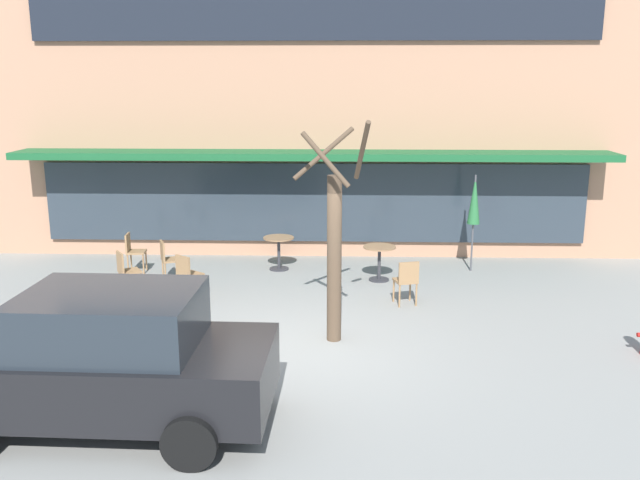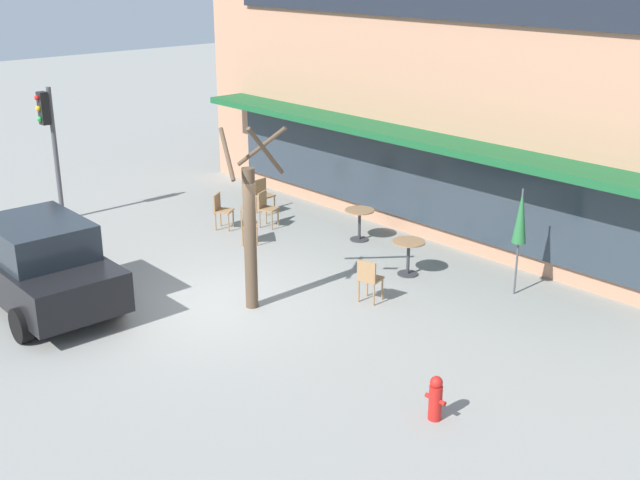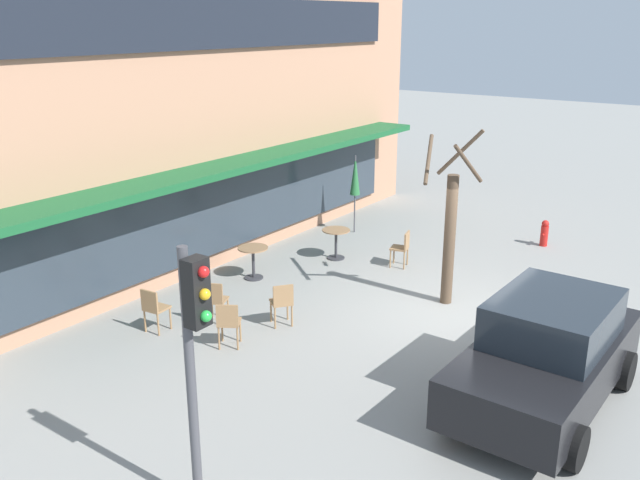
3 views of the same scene
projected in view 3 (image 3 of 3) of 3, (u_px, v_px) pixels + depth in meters
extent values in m
plane|color=gray|center=(456.00, 317.00, 13.72)|extent=(80.00, 80.00, 0.00)
cube|color=tan|center=(118.00, 91.00, 18.01)|extent=(16.27, 8.00, 7.87)
cube|color=#19592D|center=(249.00, 162.00, 15.93)|extent=(13.83, 1.10, 0.16)
cube|color=#1E232D|center=(228.00, 23.00, 15.23)|extent=(13.02, 0.10, 1.10)
cube|color=#2D3842|center=(236.00, 208.00, 16.58)|extent=(13.02, 0.10, 1.90)
cylinder|color=#333338|center=(254.00, 278.00, 15.76)|extent=(0.44, 0.44, 0.03)
cylinder|color=#333338|center=(253.00, 263.00, 15.65)|extent=(0.07, 0.07, 0.70)
cylinder|color=#99704C|center=(253.00, 248.00, 15.54)|extent=(0.70, 0.70, 0.03)
cylinder|color=#333338|center=(336.00, 258.00, 17.07)|extent=(0.44, 0.44, 0.03)
cylinder|color=#333338|center=(336.00, 244.00, 16.96)|extent=(0.07, 0.07, 0.70)
cylinder|color=#99704C|center=(336.00, 230.00, 16.84)|extent=(0.70, 0.70, 0.03)
cylinder|color=#4C4C51|center=(355.00, 194.00, 18.84)|extent=(0.04, 0.04, 2.20)
cone|color=#286B38|center=(355.00, 175.00, 18.67)|extent=(0.28, 0.28, 1.10)
cylinder|color=#9E754C|center=(390.00, 259.00, 16.37)|extent=(0.04, 0.04, 0.45)
cylinder|color=#9E754C|center=(394.00, 255.00, 16.67)|extent=(0.04, 0.04, 0.45)
cylinder|color=#9E754C|center=(404.00, 261.00, 16.26)|extent=(0.04, 0.04, 0.45)
cylinder|color=#9E754C|center=(407.00, 256.00, 16.56)|extent=(0.04, 0.04, 0.45)
cube|color=#9E754C|center=(399.00, 248.00, 16.39)|extent=(0.49, 0.49, 0.04)
cube|color=#9E754C|center=(407.00, 240.00, 16.26)|extent=(0.40, 0.14, 0.40)
cylinder|color=#9E754C|center=(157.00, 315.00, 13.28)|extent=(0.04, 0.04, 0.45)
cylinder|color=#9E754C|center=(170.00, 318.00, 13.12)|extent=(0.04, 0.04, 0.45)
cylinder|color=#9E754C|center=(145.00, 321.00, 13.00)|extent=(0.04, 0.04, 0.45)
cylinder|color=#9E754C|center=(158.00, 325.00, 12.84)|extent=(0.04, 0.04, 0.45)
cube|color=#9E754C|center=(157.00, 308.00, 12.98)|extent=(0.44, 0.44, 0.04)
cube|color=#9E754C|center=(149.00, 301.00, 12.77)|extent=(0.08, 0.40, 0.40)
cylinder|color=#9E754C|center=(212.00, 307.00, 13.63)|extent=(0.04, 0.04, 0.45)
cylinder|color=#9E754C|center=(228.00, 309.00, 13.56)|extent=(0.04, 0.04, 0.45)
cylinder|color=#9E754C|center=(206.00, 314.00, 13.32)|extent=(0.04, 0.04, 0.45)
cylinder|color=#9E754C|center=(222.00, 315.00, 13.25)|extent=(0.04, 0.04, 0.45)
cube|color=#9E754C|center=(216.00, 300.00, 13.36)|extent=(0.53, 0.53, 0.04)
cube|color=#9E754C|center=(213.00, 293.00, 13.13)|extent=(0.20, 0.38, 0.40)
cylinder|color=#9E754C|center=(222.00, 330.00, 12.62)|extent=(0.04, 0.04, 0.45)
cylinder|color=#9E754C|center=(240.00, 330.00, 12.61)|extent=(0.04, 0.04, 0.45)
cylinder|color=#9E754C|center=(219.00, 338.00, 12.30)|extent=(0.04, 0.04, 0.45)
cylinder|color=#9E754C|center=(238.00, 339.00, 12.29)|extent=(0.04, 0.04, 0.45)
cube|color=#9E754C|center=(229.00, 322.00, 12.38)|extent=(0.55, 0.55, 0.04)
cube|color=#9E754C|center=(227.00, 315.00, 12.14)|extent=(0.25, 0.36, 0.40)
cylinder|color=#9E754C|center=(271.00, 311.00, 13.44)|extent=(0.04, 0.04, 0.45)
cylinder|color=#9E754C|center=(288.00, 309.00, 13.54)|extent=(0.04, 0.04, 0.45)
cylinder|color=#9E754C|center=(275.00, 318.00, 13.13)|extent=(0.04, 0.04, 0.45)
cylinder|color=#9E754C|center=(292.00, 316.00, 13.23)|extent=(0.04, 0.04, 0.45)
cube|color=#9E754C|center=(281.00, 302.00, 13.26)|extent=(0.56, 0.56, 0.04)
cube|color=#9E754C|center=(283.00, 295.00, 13.03)|extent=(0.34, 0.27, 0.40)
cube|color=black|center=(545.00, 364.00, 10.39)|extent=(4.24, 1.90, 0.76)
cube|color=#232B33|center=(553.00, 318.00, 10.28)|extent=(2.14, 1.65, 0.68)
cylinder|color=black|center=(575.00, 448.00, 9.01)|extent=(0.65, 0.24, 0.64)
cylinder|color=black|center=(452.00, 404.00, 10.03)|extent=(0.65, 0.24, 0.64)
cylinder|color=black|center=(625.00, 370.00, 10.99)|extent=(0.65, 0.24, 0.64)
cylinder|color=black|center=(518.00, 340.00, 12.01)|extent=(0.65, 0.24, 0.64)
cylinder|color=brown|center=(449.00, 240.00, 14.01)|extent=(0.24, 0.24, 2.77)
cylinder|color=brown|center=(460.00, 152.00, 13.84)|extent=(0.25, 0.93, 1.02)
cylinder|color=brown|center=(429.00, 159.00, 13.60)|extent=(1.03, 0.47, 0.86)
cylinder|color=brown|center=(468.00, 164.00, 13.18)|extent=(0.80, 0.37, 0.84)
cylinder|color=#47474C|center=(191.00, 384.00, 7.88)|extent=(0.12, 0.12, 3.40)
cube|color=black|center=(196.00, 292.00, 7.41)|extent=(0.26, 0.20, 0.80)
sphere|color=red|center=(204.00, 272.00, 7.25)|extent=(0.13, 0.13, 0.13)
sphere|color=gold|center=(205.00, 294.00, 7.33)|extent=(0.13, 0.13, 0.13)
sphere|color=green|center=(206.00, 316.00, 7.42)|extent=(0.13, 0.13, 0.13)
cylinder|color=red|center=(544.00, 236.00, 17.95)|extent=(0.20, 0.20, 0.55)
sphere|color=red|center=(545.00, 224.00, 17.84)|extent=(0.19, 0.19, 0.19)
cylinder|color=red|center=(543.00, 235.00, 17.83)|extent=(0.10, 0.07, 0.07)
cylinder|color=red|center=(546.00, 233.00, 18.03)|extent=(0.10, 0.07, 0.07)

